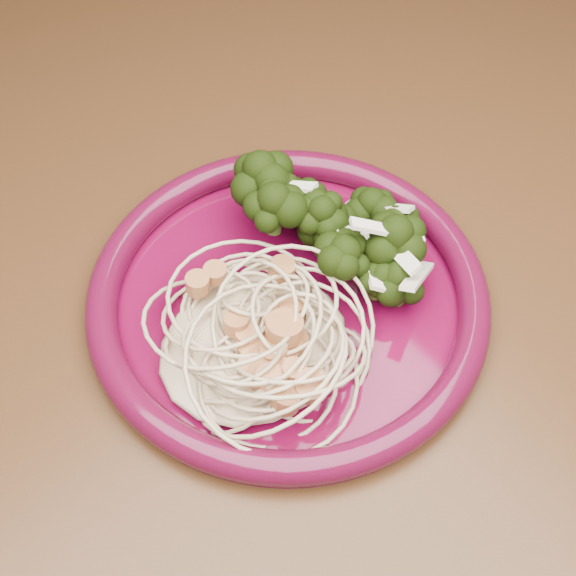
{
  "coord_description": "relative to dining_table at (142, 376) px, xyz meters",
  "views": [
    {
      "loc": [
        -0.12,
        -0.32,
        1.2
      ],
      "look_at": [
        0.09,
        -0.08,
        0.77
      ],
      "focal_mm": 50.0,
      "sensor_mm": 36.0,
      "label": 1
    }
  ],
  "objects": [
    {
      "name": "dining_table",
      "position": [
        0.0,
        0.0,
        0.0
      ],
      "size": [
        1.2,
        0.8,
        0.75
      ],
      "color": "#472814",
      "rests_on": "ground"
    },
    {
      "name": "dinner_plate",
      "position": [
        0.09,
        -0.08,
        0.11
      ],
      "size": [
        0.35,
        0.35,
        0.02
      ],
      "rotation": [
        0.0,
        0.0,
        0.38
      ],
      "color": "#510523",
      "rests_on": "dining_table"
    },
    {
      "name": "spaghetti_pile",
      "position": [
        0.05,
        -0.09,
        0.12
      ],
      "size": [
        0.16,
        0.15,
        0.03
      ],
      "primitive_type": "ellipsoid",
      "rotation": [
        0.0,
        0.0,
        0.38
      ],
      "color": "#C6B088",
      "rests_on": "dinner_plate"
    },
    {
      "name": "scallop_cluster",
      "position": [
        0.05,
        -0.09,
        0.15
      ],
      "size": [
        0.15,
        0.15,
        0.04
      ],
      "primitive_type": null,
      "rotation": [
        0.0,
        0.0,
        0.38
      ],
      "color": "#C57E47",
      "rests_on": "spaghetti_pile"
    },
    {
      "name": "broccoli_pile",
      "position": [
        0.14,
        -0.05,
        0.13
      ],
      "size": [
        0.13,
        0.16,
        0.05
      ],
      "primitive_type": "ellipsoid",
      "rotation": [
        0.0,
        0.0,
        0.38
      ],
      "color": "black",
      "rests_on": "dinner_plate"
    },
    {
      "name": "onion_garnish",
      "position": [
        0.14,
        -0.05,
        0.16
      ],
      "size": [
        0.09,
        0.1,
        0.05
      ],
      "primitive_type": null,
      "rotation": [
        0.0,
        0.0,
        0.38
      ],
      "color": "#F1E9CE",
      "rests_on": "broccoli_pile"
    }
  ]
}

